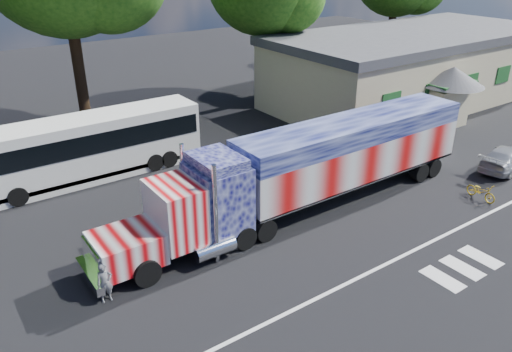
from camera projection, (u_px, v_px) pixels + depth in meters
ground at (299, 244)px, 20.21m from camera, size 100.00×100.00×0.00m
lane_markings at (400, 275)px, 18.31m from camera, size 30.00×2.67×0.01m
semi_truck at (315, 166)px, 22.17m from camera, size 19.02×3.00×4.05m
coach_bus at (94, 146)px, 25.49m from camera, size 11.02×2.56×3.21m
hall_building at (412, 67)px, 37.52m from camera, size 22.40×12.80×5.20m
parked_car at (507, 158)px, 26.73m from camera, size 4.44×2.34×1.23m
woman at (105, 283)px, 16.72m from camera, size 0.55×0.38×1.46m
bicycle at (481, 191)px, 23.60m from camera, size 0.65×1.57×0.81m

